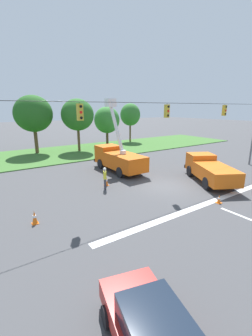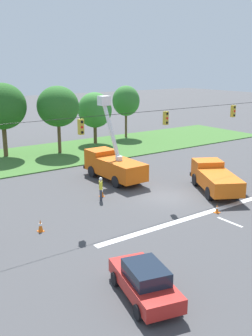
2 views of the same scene
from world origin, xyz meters
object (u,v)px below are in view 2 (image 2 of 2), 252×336
object	(u,v)px
utility_truck_bucket_lift	(113,164)
utility_truck_support_near	(215,178)
road_worker	(101,187)
sedan_red	(145,281)
traffic_cone_foreground_right	(102,192)
tree_centre	(2,106)
traffic_cone_mid_left	(217,209)
tree_east_end	(126,101)
tree_east	(58,107)
traffic_cone_foreground_left	(40,225)
tree_far_east	(95,110)
traffic_cone_mid_right	(143,166)

from	to	relation	value
utility_truck_bucket_lift	utility_truck_support_near	distance (m)	8.72
utility_truck_support_near	road_worker	distance (m)	9.09
sedan_red	traffic_cone_foreground_right	distance (m)	13.60
tree_centre	traffic_cone_mid_left	size ratio (longest dim) A/B	13.06
tree_east_end	tree_east	bearing A→B (deg)	-163.47
tree_east	traffic_cone_foreground_right	size ratio (longest dim) A/B	9.28
tree_east	traffic_cone_foreground_right	bearing A→B (deg)	-105.03
road_worker	traffic_cone_foreground_right	xyz separation A→B (m)	(0.47, 0.65, -0.60)
traffic_cone_foreground_left	tree_far_east	bearing A→B (deg)	51.63
tree_east	tree_far_east	xyz separation A→B (m)	(6.07, 2.29, -1.01)
tree_east	road_worker	world-z (taller)	tree_east
tree_east_end	traffic_cone_foreground_right	bearing A→B (deg)	-129.91
utility_truck_bucket_lift	traffic_cone_mid_left	size ratio (longest dim) A/B	11.80
tree_far_east	traffic_cone_foreground_left	size ratio (longest dim) A/B	8.27
traffic_cone_foreground_left	traffic_cone_mid_left	distance (m)	11.73
traffic_cone_foreground_right	utility_truck_support_near	bearing A→B (deg)	-27.29
utility_truck_bucket_lift	sedan_red	world-z (taller)	utility_truck_bucket_lift
utility_truck_support_near	traffic_cone_foreground_left	xyz separation A→B (m)	(-14.36, 0.80, -0.73)
tree_centre	tree_east_end	world-z (taller)	tree_centre
tree_east	sedan_red	size ratio (longest dim) A/B	1.63
tree_centre	road_worker	bearing A→B (deg)	-87.02
tree_centre	sedan_red	bearing A→B (deg)	-98.08
sedan_red	road_worker	size ratio (longest dim) A/B	2.60
traffic_cone_foreground_left	traffic_cone_mid_left	world-z (taller)	traffic_cone_foreground_left
traffic_cone_foreground_right	utility_truck_bucket_lift	bearing A→B (deg)	45.09
tree_centre	road_worker	distance (m)	18.45
traffic_cone_foreground_left	tree_centre	bearing A→B (deg)	76.27
tree_east_end	traffic_cone_foreground_left	distance (m)	31.74
tree_east	tree_far_east	distance (m)	6.57
sedan_red	traffic_cone_mid_left	xyz separation A→B (m)	(10.18, 4.99, -0.50)
tree_east_end	tree_far_east	bearing A→B (deg)	-168.22
utility_truck_support_near	traffic_cone_mid_right	distance (m)	8.49
utility_truck_bucket_lift	traffic_cone_mid_right	xyz separation A→B (m)	(4.12, 1.11, -1.02)
utility_truck_support_near	traffic_cone_mid_left	bearing A→B (deg)	-135.62
traffic_cone_foreground_right	road_worker	bearing A→B (deg)	-126.23
tree_east_end	traffic_cone_foreground_right	xyz separation A→B (m)	(-15.80, -18.89, -4.59)
traffic_cone_mid_left	traffic_cone_foreground_left	bearing A→B (deg)	159.53
road_worker	traffic_cone_mid_right	xyz separation A→B (m)	(7.82, 4.99, -0.61)
sedan_red	road_worker	world-z (taller)	road_worker
tree_far_east	utility_truck_bucket_lift	bearing A→B (deg)	-115.76
tree_far_east	road_worker	bearing A→B (deg)	-120.20
tree_east_end	sedan_red	xyz separation A→B (m)	(-21.42, -31.28, -4.20)
traffic_cone_mid_left	traffic_cone_mid_right	world-z (taller)	traffic_cone_mid_right
sedan_red	traffic_cone_mid_left	distance (m)	11.35
road_worker	traffic_cone_mid_right	size ratio (longest dim) A/B	2.26
sedan_red	tree_far_east	bearing A→B (deg)	62.27
tree_east_end	traffic_cone_mid_left	xyz separation A→B (m)	(-11.24, -26.29, -4.70)
tree_east_end	utility_truck_bucket_lift	size ratio (longest dim) A/B	0.98
road_worker	traffic_cone_mid_left	bearing A→B (deg)	-53.22
utility_truck_bucket_lift	tree_far_east	bearing A→B (deg)	64.24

